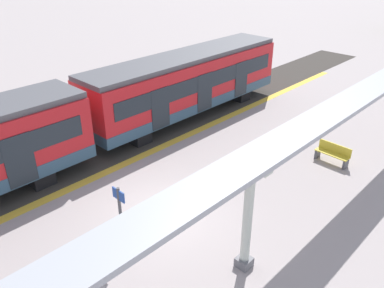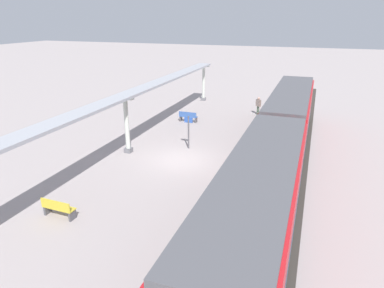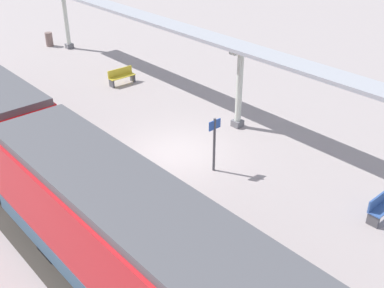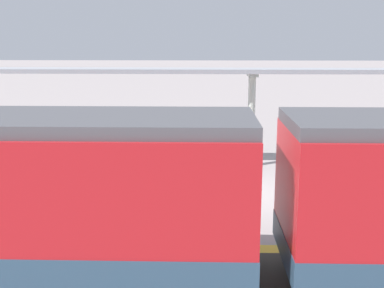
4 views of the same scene
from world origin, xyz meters
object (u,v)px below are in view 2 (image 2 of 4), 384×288
train_far_carriage (257,206)px  bench_mid_platform (188,117)px  canopy_pillar_second (127,125)px  bench_near_end (58,208)px  passenger_waiting_near_edge (258,104)px  train_near_carriage (290,114)px  platform_info_sign (189,129)px  canopy_pillar_nearest (204,83)px

train_far_carriage → bench_mid_platform: (8.11, -14.76, -1.39)m
canopy_pillar_second → bench_near_end: bearing=97.3°
passenger_waiting_near_edge → train_near_carriage: bearing=118.1°
bench_mid_platform → passenger_waiting_near_edge: bearing=-140.7°
passenger_waiting_near_edge → train_far_carriage: bearing=99.2°
canopy_pillar_second → bench_near_end: canopy_pillar_second is taller
train_far_carriage → canopy_pillar_second: canopy_pillar_second is taller
train_near_carriage → platform_info_sign: (5.95, 4.09, -0.50)m
canopy_pillar_nearest → bench_mid_platform: size_ratio=2.39×
bench_near_end → bench_mid_platform: (-0.22, -15.44, 0.00)m
canopy_pillar_nearest → platform_info_sign: canopy_pillar_nearest is taller
canopy_pillar_second → passenger_waiting_near_edge: 13.39m
train_far_carriage → platform_info_sign: train_far_carriage is taller
canopy_pillar_nearest → bench_near_end: 23.32m
canopy_pillar_nearest → passenger_waiting_near_edge: size_ratio=2.24×
platform_info_sign → passenger_waiting_near_edge: platform_info_sign is taller
bench_mid_platform → train_near_carriage: bearing=168.6°
canopy_pillar_second → passenger_waiting_near_edge: canopy_pillar_second is taller
bench_near_end → passenger_waiting_near_edge: (-5.27, -19.57, 0.56)m
train_near_carriage → passenger_waiting_near_edge: bearing=-61.9°
train_near_carriage → bench_near_end: size_ratio=8.29×
canopy_pillar_nearest → bench_mid_platform: 8.04m
train_near_carriage → passenger_waiting_near_edge: (3.07, -5.77, -0.83)m
canopy_pillar_second → bench_near_end: size_ratio=2.37×
train_near_carriage → train_far_carriage: bearing=90.0°
bench_near_end → train_near_carriage: bearing=-121.1°
bench_mid_platform → platform_info_sign: 6.19m
train_far_carriage → canopy_pillar_second: size_ratio=3.50×
train_far_carriage → passenger_waiting_near_edge: 19.15m
platform_info_sign → passenger_waiting_near_edge: size_ratio=1.38×
canopy_pillar_nearest → canopy_pillar_second: 15.51m
canopy_pillar_nearest → train_near_carriage: bearing=134.6°
bench_near_end → passenger_waiting_near_edge: passenger_waiting_near_edge is taller
train_near_carriage → train_far_carriage: (0.00, 13.12, 0.00)m
canopy_pillar_second → bench_mid_platform: canopy_pillar_second is taller
train_near_carriage → bench_mid_platform: (8.11, -1.64, -1.39)m
train_near_carriage → passenger_waiting_near_edge: train_near_carriage is taller
canopy_pillar_second → passenger_waiting_near_edge: bearing=-117.9°
bench_mid_platform → passenger_waiting_near_edge: 6.54m
platform_info_sign → passenger_waiting_near_edge: bearing=-106.3°
train_near_carriage → bench_near_end: train_near_carriage is taller
train_near_carriage → bench_mid_platform: bearing=-11.4°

